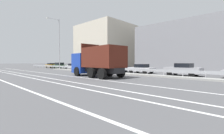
% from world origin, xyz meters
% --- Properties ---
extents(ground_plane, '(320.00, 320.00, 0.00)m').
position_xyz_m(ground_plane, '(0.00, 0.00, 0.00)').
color(ground_plane, '#4C4C4F').
extents(lane_strip_0, '(71.19, 0.16, 0.01)m').
position_xyz_m(lane_strip_0, '(-1.03, -4.30, 0.00)').
color(lane_strip_0, silver).
rests_on(lane_strip_0, ground_plane).
extents(lane_strip_1, '(71.19, 0.16, 0.01)m').
position_xyz_m(lane_strip_1, '(-1.03, -6.85, 0.00)').
color(lane_strip_1, silver).
rests_on(lane_strip_1, ground_plane).
extents(lane_strip_2, '(71.19, 0.16, 0.01)m').
position_xyz_m(lane_strip_2, '(-1.03, -8.00, 0.00)').
color(lane_strip_2, silver).
rests_on(lane_strip_2, ground_plane).
extents(lane_strip_3, '(71.19, 0.16, 0.01)m').
position_xyz_m(lane_strip_3, '(-1.03, -10.50, 0.00)').
color(lane_strip_3, silver).
rests_on(lane_strip_3, ground_plane).
extents(median_island, '(39.16, 1.10, 0.18)m').
position_xyz_m(median_island, '(0.00, 1.93, 0.09)').
color(median_island, gray).
rests_on(median_island, ground_plane).
extents(median_guardrail, '(71.19, 0.09, 0.78)m').
position_xyz_m(median_guardrail, '(0.00, 2.97, 0.57)').
color(median_guardrail, '#9EA0A5').
rests_on(median_guardrail, ground_plane).
extents(dump_truck, '(7.34, 3.27, 3.68)m').
position_xyz_m(dump_truck, '(-2.02, -2.41, 1.35)').
color(dump_truck, '#19389E').
rests_on(dump_truck, ground_plane).
extents(median_road_sign, '(0.72, 0.16, 2.35)m').
position_xyz_m(median_road_sign, '(-4.85, 1.93, 1.23)').
color(median_road_sign, white).
rests_on(median_road_sign, ground_plane).
extents(street_lamp_0, '(0.71, 2.62, 10.51)m').
position_xyz_m(street_lamp_0, '(-18.08, 1.81, 5.80)').
color(street_lamp_0, '#ADADB2').
rests_on(street_lamp_0, ground_plane).
extents(parked_car_0, '(4.92, 2.29, 1.30)m').
position_xyz_m(parked_car_0, '(-28.56, 5.22, 0.68)').
color(parked_car_0, '#B27A14').
rests_on(parked_car_0, ground_plane).
extents(parked_car_1, '(4.24, 1.97, 1.46)m').
position_xyz_m(parked_car_1, '(-23.17, 4.69, 0.73)').
color(parked_car_1, '#335B33').
rests_on(parked_car_1, ground_plane).
extents(parked_car_2, '(4.34, 1.94, 1.25)m').
position_xyz_m(parked_car_2, '(-17.13, 4.71, 0.65)').
color(parked_car_2, silver).
rests_on(parked_car_2, ground_plane).
extents(parked_car_3, '(4.36, 2.05, 1.45)m').
position_xyz_m(parked_car_3, '(-11.86, 5.30, 0.72)').
color(parked_car_3, '#B27A14').
rests_on(parked_car_3, ground_plane).
extents(parked_car_4, '(4.82, 1.92, 1.26)m').
position_xyz_m(parked_car_4, '(-5.12, 5.31, 0.66)').
color(parked_car_4, navy).
rests_on(parked_car_4, ground_plane).
extents(parked_car_5, '(3.95, 2.00, 1.31)m').
position_xyz_m(parked_car_5, '(-0.18, 5.17, 0.67)').
color(parked_car_5, silver).
rests_on(parked_car_5, ground_plane).
extents(parked_car_6, '(3.98, 2.08, 1.47)m').
position_xyz_m(parked_car_6, '(5.61, 4.97, 0.74)').
color(parked_car_6, '#A3A3A8').
rests_on(parked_car_6, ground_plane).
extents(background_building_0, '(13.37, 12.15, 11.53)m').
position_xyz_m(background_building_0, '(-18.23, 15.79, 5.77)').
color(background_building_0, beige).
rests_on(background_building_0, ground_plane).
extents(background_building_1, '(17.57, 14.05, 8.93)m').
position_xyz_m(background_building_1, '(2.00, 20.17, 4.47)').
color(background_building_1, gray).
rests_on(background_building_1, ground_plane).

